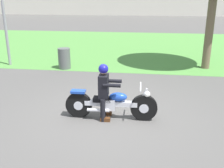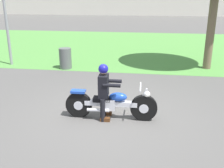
% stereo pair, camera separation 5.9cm
% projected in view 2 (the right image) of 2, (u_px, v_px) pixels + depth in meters
% --- Properties ---
extents(ground, '(120.00, 120.00, 0.00)m').
position_uv_depth(ground, '(108.00, 116.00, 6.82)').
color(ground, '#565451').
extents(grass_verge, '(60.00, 12.00, 0.01)m').
position_uv_depth(grass_verge, '(134.00, 46.00, 16.15)').
color(grass_verge, '#549342').
rests_on(grass_verge, ground).
extents(motorcycle_lead, '(2.30, 0.66, 0.89)m').
position_uv_depth(motorcycle_lead, '(111.00, 104.00, 6.55)').
color(motorcycle_lead, black).
rests_on(motorcycle_lead, ground).
extents(rider_lead, '(0.56, 0.48, 1.41)m').
position_uv_depth(rider_lead, '(104.00, 87.00, 6.43)').
color(rider_lead, black).
rests_on(rider_lead, ground).
extents(trash_can, '(0.51, 0.51, 0.87)m').
position_uv_depth(trash_can, '(65.00, 58.00, 11.06)').
color(trash_can, '#595E5B').
rests_on(trash_can, ground).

